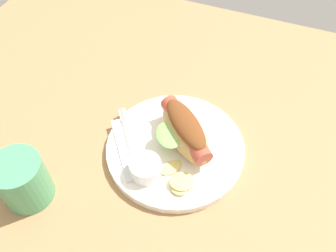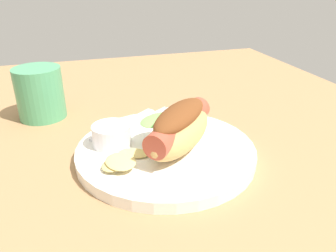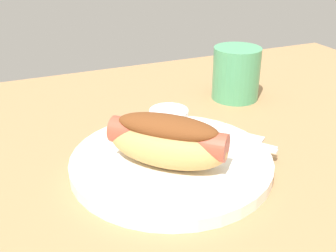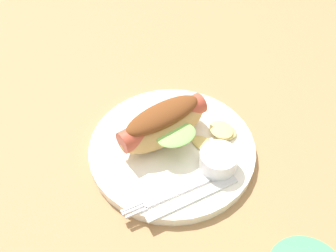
{
  "view_description": "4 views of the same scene",
  "coord_description": "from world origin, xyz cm",
  "px_view_note": "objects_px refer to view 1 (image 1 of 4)",
  "views": [
    {
      "loc": [
        -12.4,
        38.15,
        55.18
      ],
      "look_at": [
        1.85,
        1.53,
        5.4
      ],
      "focal_mm": 38.12,
      "sensor_mm": 36.0,
      "label": 1
    },
    {
      "loc": [
        -39.62,
        14.29,
        24.58
      ],
      "look_at": [
        -0.1,
        2.27,
        4.81
      ],
      "focal_mm": 35.42,
      "sensor_mm": 36.0,
      "label": 2
    },
    {
      "loc": [
        -18.11,
        -38.7,
        27.72
      ],
      "look_at": [
        0.01,
        3.61,
        5.41
      ],
      "focal_mm": 44.19,
      "sensor_mm": 36.0,
      "label": 3
    },
    {
      "loc": [
        37.67,
        8.95,
        47.94
      ],
      "look_at": [
        -0.26,
        1.89,
        5.62
      ],
      "focal_mm": 42.03,
      "sensor_mm": 36.0,
      "label": 4
    }
  ],
  "objects_px": {
    "plate": "(174,148)",
    "knife": "(122,149)",
    "fork": "(130,142)",
    "drinking_cup": "(23,180)",
    "hot_dog": "(185,130)",
    "chips_pile": "(178,179)",
    "sauce_ramekin": "(145,168)"
  },
  "relations": [
    {
      "from": "plate",
      "to": "knife",
      "type": "xyz_separation_m",
      "value": [
        0.08,
        0.04,
        0.01
      ]
    },
    {
      "from": "fork",
      "to": "drinking_cup",
      "type": "height_order",
      "value": "drinking_cup"
    },
    {
      "from": "plate",
      "to": "knife",
      "type": "relative_size",
      "value": 1.81
    },
    {
      "from": "hot_dog",
      "to": "chips_pile",
      "type": "relative_size",
      "value": 1.86
    },
    {
      "from": "knife",
      "to": "chips_pile",
      "type": "height_order",
      "value": "chips_pile"
    },
    {
      "from": "fork",
      "to": "knife",
      "type": "xyz_separation_m",
      "value": [
        0.01,
        0.02,
        -0.0
      ]
    },
    {
      "from": "chips_pile",
      "to": "plate",
      "type": "bearing_deg",
      "value": -63.64
    },
    {
      "from": "plate",
      "to": "chips_pile",
      "type": "distance_m",
      "value": 0.08
    },
    {
      "from": "drinking_cup",
      "to": "chips_pile",
      "type": "bearing_deg",
      "value": -154.95
    },
    {
      "from": "drinking_cup",
      "to": "knife",
      "type": "bearing_deg",
      "value": -130.9
    },
    {
      "from": "chips_pile",
      "to": "hot_dog",
      "type": "bearing_deg",
      "value": -77.89
    },
    {
      "from": "sauce_ramekin",
      "to": "drinking_cup",
      "type": "relative_size",
      "value": 0.6
    },
    {
      "from": "fork",
      "to": "plate",
      "type": "bearing_deg",
      "value": -110.35
    },
    {
      "from": "fork",
      "to": "knife",
      "type": "height_order",
      "value": "same"
    },
    {
      "from": "hot_dog",
      "to": "fork",
      "type": "height_order",
      "value": "hot_dog"
    },
    {
      "from": "fork",
      "to": "chips_pile",
      "type": "distance_m",
      "value": 0.12
    },
    {
      "from": "knife",
      "to": "drinking_cup",
      "type": "relative_size",
      "value": 1.54
    },
    {
      "from": "plate",
      "to": "knife",
      "type": "height_order",
      "value": "knife"
    },
    {
      "from": "fork",
      "to": "drinking_cup",
      "type": "bearing_deg",
      "value": 104.86
    },
    {
      "from": "fork",
      "to": "knife",
      "type": "bearing_deg",
      "value": 125.06
    },
    {
      "from": "hot_dog",
      "to": "sauce_ramekin",
      "type": "height_order",
      "value": "hot_dog"
    },
    {
      "from": "chips_pile",
      "to": "knife",
      "type": "bearing_deg",
      "value": -11.03
    },
    {
      "from": "hot_dog",
      "to": "chips_pile",
      "type": "xyz_separation_m",
      "value": [
        -0.02,
        0.08,
        -0.03
      ]
    },
    {
      "from": "plate",
      "to": "fork",
      "type": "relative_size",
      "value": 1.88
    },
    {
      "from": "hot_dog",
      "to": "chips_pile",
      "type": "bearing_deg",
      "value": 146.07
    },
    {
      "from": "hot_dog",
      "to": "knife",
      "type": "xyz_separation_m",
      "value": [
        0.1,
        0.06,
        -0.03
      ]
    },
    {
      "from": "hot_dog",
      "to": "plate",
      "type": "bearing_deg",
      "value": 89.99
    },
    {
      "from": "plate",
      "to": "sauce_ramekin",
      "type": "xyz_separation_m",
      "value": [
        0.02,
        0.07,
        0.02
      ]
    },
    {
      "from": "plate",
      "to": "chips_pile",
      "type": "height_order",
      "value": "chips_pile"
    },
    {
      "from": "sauce_ramekin",
      "to": "knife",
      "type": "bearing_deg",
      "value": -25.78
    },
    {
      "from": "hot_dog",
      "to": "chips_pile",
      "type": "height_order",
      "value": "hot_dog"
    },
    {
      "from": "sauce_ramekin",
      "to": "knife",
      "type": "distance_m",
      "value": 0.07
    }
  ]
}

